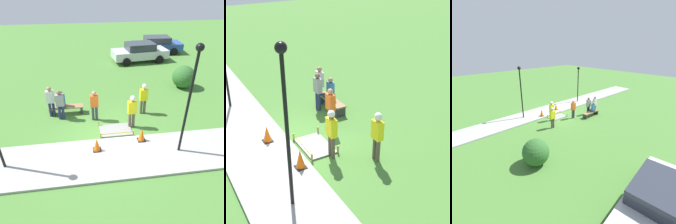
% 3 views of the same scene
% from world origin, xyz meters
% --- Properties ---
extents(ground_plane, '(60.00, 60.00, 0.00)m').
position_xyz_m(ground_plane, '(0.00, 0.00, 0.00)').
color(ground_plane, '#477A33').
extents(sidewalk, '(28.00, 2.42, 0.10)m').
position_xyz_m(sidewalk, '(0.00, -1.21, 0.05)').
color(sidewalk, '#9E9E99').
rests_on(sidewalk, ground_plane).
extents(wet_concrete_patch, '(1.55, 1.02, 0.28)m').
position_xyz_m(wet_concrete_patch, '(0.58, 0.64, 0.03)').
color(wet_concrete_patch, gray).
rests_on(wet_concrete_patch, ground_plane).
extents(traffic_cone_near_patch, '(0.34, 0.34, 0.59)m').
position_xyz_m(traffic_cone_near_patch, '(-0.42, -0.72, 0.39)').
color(traffic_cone_near_patch, black).
rests_on(traffic_cone_near_patch, sidewalk).
extents(traffic_cone_far_patch, '(0.34, 0.34, 0.63)m').
position_xyz_m(traffic_cone_far_patch, '(1.58, -0.35, 0.41)').
color(traffic_cone_far_patch, black).
rests_on(traffic_cone_far_patch, sidewalk).
extents(park_bench, '(1.80, 0.44, 0.44)m').
position_xyz_m(park_bench, '(-1.78, 2.56, 0.32)').
color(park_bench, '#2D2D33').
rests_on(park_bench, ground_plane).
extents(person_seated_on_bench, '(0.36, 0.44, 0.89)m').
position_xyz_m(person_seated_on_bench, '(-1.98, 2.61, 0.79)').
color(person_seated_on_bench, '#383D47').
rests_on(person_seated_on_bench, park_bench).
extents(worker_supervisor, '(0.40, 0.25, 1.71)m').
position_xyz_m(worker_supervisor, '(2.27, 2.02, 1.01)').
color(worker_supervisor, brown).
rests_on(worker_supervisor, ground_plane).
extents(worker_assistant, '(0.40, 0.25, 1.70)m').
position_xyz_m(worker_assistant, '(1.39, 0.85, 1.01)').
color(worker_assistant, brown).
rests_on(worker_assistant, ground_plane).
extents(bystander_in_orange_shirt, '(0.40, 0.22, 1.63)m').
position_xyz_m(bystander_in_orange_shirt, '(-0.32, 1.74, 0.91)').
color(bystander_in_orange_shirt, '#383D47').
rests_on(bystander_in_orange_shirt, ground_plane).
extents(bystander_in_gray_shirt, '(0.40, 0.22, 1.70)m').
position_xyz_m(bystander_in_gray_shirt, '(-2.50, 2.40, 0.96)').
color(bystander_in_gray_shirt, navy).
rests_on(bystander_in_gray_shirt, ground_plane).
extents(bystander_in_white_shirt, '(0.40, 0.22, 1.62)m').
position_xyz_m(bystander_in_white_shirt, '(-2.00, 2.06, 0.91)').
color(bystander_in_white_shirt, navy).
rests_on(bystander_in_white_shirt, ground_plane).
extents(lamppost_near, '(0.28, 0.28, 4.42)m').
position_xyz_m(lamppost_near, '(2.97, -1.21, 2.95)').
color(lamppost_near, black).
rests_on(lamppost_near, sidewalk).
extents(lamppost_far, '(0.28, 0.28, 3.81)m').
position_xyz_m(lamppost_far, '(-4.00, -1.15, 2.60)').
color(lamppost_far, black).
rests_on(lamppost_far, sidewalk).
extents(parked_car_silver, '(4.88, 2.51, 1.57)m').
position_xyz_m(parked_car_silver, '(4.25, 10.49, 0.81)').
color(parked_car_silver, '#BCBCC1').
rests_on(parked_car_silver, ground_plane).
extents(shrub_rounded_near, '(1.47, 1.47, 1.47)m').
position_xyz_m(shrub_rounded_near, '(5.75, 4.84, 0.74)').
color(shrub_rounded_near, '#2D6028').
rests_on(shrub_rounded_near, ground_plane).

